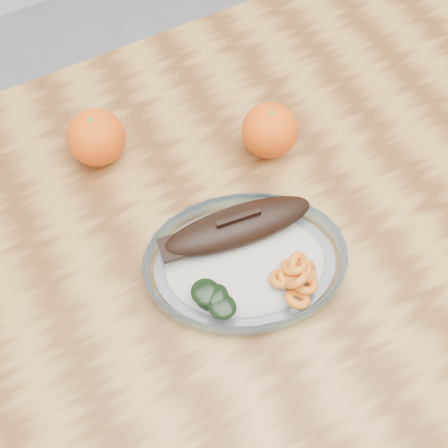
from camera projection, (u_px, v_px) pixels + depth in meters
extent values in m
plane|color=slate|center=(254.00, 358.00, 1.44)|extent=(3.00, 3.00, 0.00)
cube|color=brown|center=(278.00, 227.00, 0.79)|extent=(1.20, 0.80, 0.04)
cylinder|color=brown|center=(386.00, 99.00, 1.38)|extent=(0.06, 0.06, 0.71)
ellipsoid|color=white|center=(245.00, 265.00, 0.74)|extent=(0.57, 0.49, 0.01)
torus|color=#96CAE8|center=(245.00, 262.00, 0.73)|extent=(0.61, 0.61, 0.03)
ellipsoid|color=silver|center=(246.00, 259.00, 0.72)|extent=(0.50, 0.43, 0.02)
ellipsoid|color=black|center=(238.00, 220.00, 0.72)|extent=(0.21, 0.08, 0.03)
ellipsoid|color=black|center=(238.00, 222.00, 0.72)|extent=(0.18, 0.07, 0.02)
cube|color=black|center=(173.00, 242.00, 0.70)|extent=(0.04, 0.04, 0.01)
cube|color=black|center=(239.00, 214.00, 0.71)|extent=(0.06, 0.01, 0.02)
torus|color=#C2620E|center=(290.00, 272.00, 0.69)|extent=(0.05, 0.05, 0.03)
torus|color=#C2620E|center=(292.00, 271.00, 0.69)|extent=(0.04, 0.03, 0.04)
torus|color=#C2620E|center=(283.00, 274.00, 0.69)|extent=(0.05, 0.05, 0.03)
torus|color=#C2620E|center=(307.00, 280.00, 0.69)|extent=(0.05, 0.05, 0.03)
torus|color=#C2620E|center=(312.00, 268.00, 0.69)|extent=(0.04, 0.04, 0.04)
torus|color=#C2620E|center=(295.00, 261.00, 0.70)|extent=(0.04, 0.04, 0.03)
torus|color=#C2620E|center=(299.00, 294.00, 0.68)|extent=(0.04, 0.04, 0.03)
torus|color=#C2620E|center=(297.00, 262.00, 0.68)|extent=(0.04, 0.04, 0.03)
torus|color=#C2620E|center=(299.00, 275.00, 0.68)|extent=(0.04, 0.03, 0.04)
torus|color=#C2620E|center=(300.00, 259.00, 0.68)|extent=(0.05, 0.04, 0.03)
ellipsoid|color=black|center=(210.00, 294.00, 0.68)|extent=(0.05, 0.05, 0.01)
ellipsoid|color=black|center=(214.00, 293.00, 0.68)|extent=(0.04, 0.04, 0.01)
ellipsoid|color=black|center=(215.00, 291.00, 0.68)|extent=(0.04, 0.04, 0.01)
ellipsoid|color=black|center=(205.00, 287.00, 0.67)|extent=(0.05, 0.05, 0.01)
ellipsoid|color=black|center=(222.00, 302.00, 0.67)|extent=(0.05, 0.05, 0.01)
ellipsoid|color=black|center=(217.00, 293.00, 0.67)|extent=(0.04, 0.05, 0.01)
sphere|color=#E83C04|center=(96.00, 138.00, 0.79)|extent=(0.08, 0.08, 0.08)
sphere|color=#E83C04|center=(270.00, 130.00, 0.80)|extent=(0.08, 0.08, 0.08)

